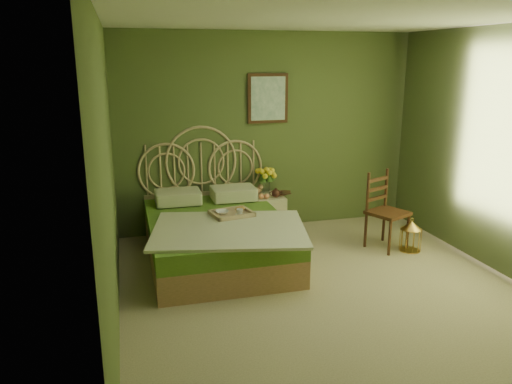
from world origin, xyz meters
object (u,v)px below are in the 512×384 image
object	(u,v)px
nightstand	(265,207)
chair	(385,205)
birdcage	(411,236)
bed	(216,233)

from	to	relation	value
nightstand	chair	bearing A→B (deg)	-34.17
nightstand	birdcage	bearing A→B (deg)	-36.35
bed	nightstand	distance (m)	1.08
bed	nightstand	xyz separation A→B (m)	(0.80, 0.73, 0.04)
nightstand	birdcage	world-z (taller)	nightstand
bed	nightstand	bearing A→B (deg)	42.25
chair	nightstand	bearing A→B (deg)	122.03
nightstand	bed	bearing A→B (deg)	-137.75
nightstand	birdcage	distance (m)	1.87
chair	birdcage	world-z (taller)	chair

